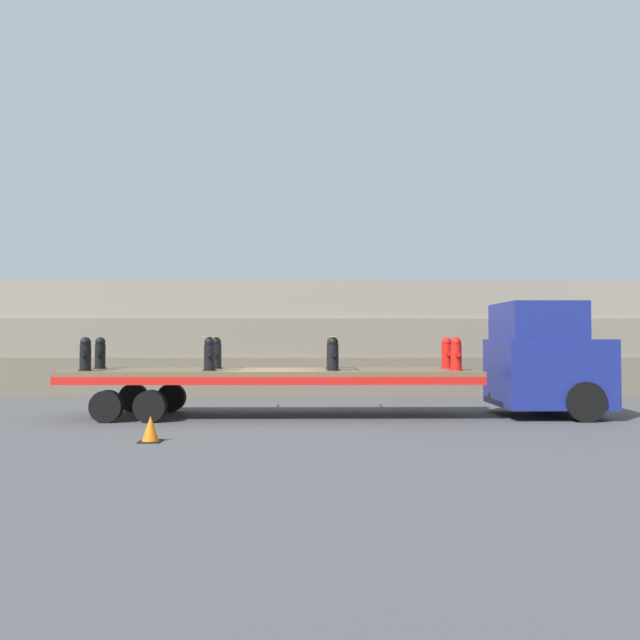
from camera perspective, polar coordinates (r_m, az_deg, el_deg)
name	(u,v)px	position (r m, az deg, el deg)	size (l,w,h in m)	color
ground_plane	(273,416)	(17.05, -4.35, -8.78)	(120.00, 120.00, 0.00)	#474749
rock_cliff	(285,338)	(24.15, -3.25, -1.65)	(60.00, 3.30, 4.27)	#665B4C
truck_cab	(549,360)	(18.07, 20.17, -3.46)	(2.78, 2.75, 3.07)	navy
flatbed_trailer	(251,377)	(17.00, -6.37, -5.23)	(10.89, 2.66, 1.26)	brown
fire_hydrant_black_near_0	(85,354)	(17.36, -20.65, -2.95)	(0.36, 0.50, 0.88)	black
fire_hydrant_black_far_0	(100,353)	(18.43, -19.46, -2.89)	(0.36, 0.50, 0.88)	black
fire_hydrant_black_near_1	(210,354)	(16.54, -10.06, -3.10)	(0.36, 0.50, 0.88)	black
fire_hydrant_black_far_1	(216,353)	(17.66, -9.47, -3.02)	(0.36, 0.50, 0.88)	black
fire_hydrant_black_near_2	(333,354)	(16.33, 1.21, -3.15)	(0.36, 0.50, 0.88)	black
fire_hydrant_black_far_2	(332,353)	(17.46, 1.08, -3.06)	(0.36, 0.50, 0.88)	black
fire_hydrant_red_near_3	(456,354)	(16.75, 12.33, -3.07)	(0.36, 0.50, 0.88)	red
fire_hydrant_red_far_3	(447,353)	(17.86, 11.51, -3.00)	(0.36, 0.50, 0.88)	red
cargo_strap_rear	(213,337)	(17.10, -9.75, -1.52)	(0.05, 2.76, 0.01)	yellow
cargo_strap_middle	(332,337)	(16.89, 1.14, -1.55)	(0.05, 2.76, 0.01)	yellow
traffic_cone	(150,429)	(13.28, -15.24, -9.61)	(0.44, 0.44, 0.53)	black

